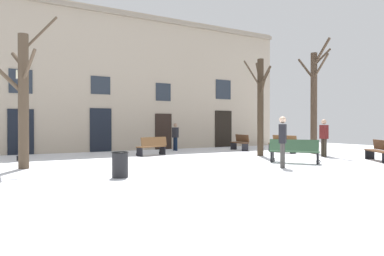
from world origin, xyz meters
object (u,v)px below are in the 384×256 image
(person_by_shop_door, at_px, (324,136))
(tree_near_facade, at_px, (23,96))
(bench_near_center_tree, at_px, (294,151))
(bench_near_lamp, at_px, (240,142))
(bench_facing_shops, at_px, (152,146))
(tree_foreground, at_px, (260,103))
(bench_back_to_back_left, at_px, (380,150))
(tree_left_of_center, at_px, (314,98))
(bench_by_litter_bin, at_px, (283,143))
(person_crossing_plaza, at_px, (283,139))
(streetlamp, at_px, (19,104))
(litter_bin, at_px, (120,165))
(person_strolling, at_px, (175,136))

(person_by_shop_door, bearing_deg, tree_near_facade, -89.88)
(bench_near_center_tree, height_order, bench_near_lamp, bench_near_center_tree)
(bench_facing_shops, bearing_deg, tree_foreground, 132.97)
(tree_foreground, bearing_deg, bench_near_lamp, 67.69)
(bench_back_to_back_left, bearing_deg, tree_left_of_center, -154.79)
(bench_by_litter_bin, bearing_deg, tree_foreground, -68.38)
(bench_near_center_tree, xyz_separation_m, person_crossing_plaza, (-1.48, -0.88, 0.53))
(bench_near_center_tree, height_order, bench_back_to_back_left, bench_near_center_tree)
(bench_back_to_back_left, xyz_separation_m, bench_facing_shops, (-7.18, 7.23, 0.00))
(streetlamp, distance_m, bench_facing_shops, 6.20)
(litter_bin, xyz_separation_m, person_crossing_plaza, (5.65, -0.71, 0.64))
(litter_bin, distance_m, bench_near_lamp, 11.73)
(bench_near_lamp, height_order, person_crossing_plaza, person_crossing_plaza)
(tree_foreground, relative_size, streetlamp, 1.22)
(bench_facing_shops, distance_m, bench_by_litter_bin, 7.23)
(litter_bin, height_order, person_by_shop_door, person_by_shop_door)
(tree_left_of_center, height_order, person_crossing_plaza, tree_left_of_center)
(tree_foreground, distance_m, bench_back_to_back_left, 5.55)
(bench_by_litter_bin, height_order, person_by_shop_door, person_by_shop_door)
(tree_left_of_center, xyz_separation_m, bench_back_to_back_left, (-0.77, -4.05, -2.51))
(bench_near_lamp, bearing_deg, bench_near_center_tree, -11.58)
(person_by_shop_door, bearing_deg, bench_by_litter_bin, -173.75)
(bench_facing_shops, height_order, person_strolling, person_strolling)
(bench_facing_shops, relative_size, person_strolling, 1.02)
(tree_left_of_center, xyz_separation_m, bench_facing_shops, (-7.95, 3.18, -2.51))
(bench_facing_shops, height_order, person_by_shop_door, person_by_shop_door)
(streetlamp, distance_m, person_crossing_plaza, 10.92)
(person_strolling, bearing_deg, tree_left_of_center, -144.77)
(person_crossing_plaza, relative_size, person_strolling, 1.12)
(tree_foreground, height_order, bench_near_lamp, tree_foreground)
(streetlamp, distance_m, bench_back_to_back_left, 15.31)
(tree_foreground, height_order, person_by_shop_door, tree_foreground)
(person_crossing_plaza, relative_size, person_by_shop_door, 1.02)
(person_crossing_plaza, xyz_separation_m, person_by_shop_door, (4.80, 2.17, -0.02))
(tree_left_of_center, distance_m, tree_foreground, 3.46)
(bench_facing_shops, bearing_deg, streetlamp, -20.19)
(tree_left_of_center, bearing_deg, person_by_shop_door, -126.11)
(streetlamp, bearing_deg, bench_near_center_tree, -34.91)
(tree_foreground, relative_size, person_crossing_plaza, 2.62)
(bench_back_to_back_left, bearing_deg, tree_near_facade, -73.58)
(streetlamp, bearing_deg, person_strolling, 11.82)
(litter_bin, relative_size, bench_near_lamp, 0.47)
(streetlamp, relative_size, bench_near_lamp, 2.46)
(bench_near_center_tree, bearing_deg, person_by_shop_door, -103.44)
(tree_near_facade, bearing_deg, bench_back_to_back_left, -19.54)
(bench_back_to_back_left, bearing_deg, tree_foreground, -112.94)
(tree_left_of_center, relative_size, bench_near_center_tree, 3.21)
(tree_left_of_center, relative_size, person_by_shop_door, 3.33)
(tree_near_facade, height_order, person_crossing_plaza, tree_near_facade)
(tree_left_of_center, xyz_separation_m, bench_by_litter_bin, (-0.96, 1.33, -2.47))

